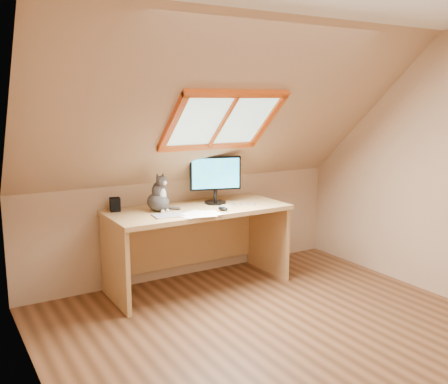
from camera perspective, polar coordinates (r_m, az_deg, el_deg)
ground at (r=3.97m, az=7.89°, el=-16.57°), size 3.50×3.50×0.00m
room_shell at (r=3.48m, az=9.43°, el=4.29°), size 3.52×3.52×2.41m
desk at (r=4.88m, az=-3.40°, el=-4.33°), size 1.72×0.75×0.79m
monitor at (r=4.90m, az=-0.99°, el=1.78°), size 0.50×0.22×0.47m
cat at (r=4.63m, az=-7.48°, el=-0.58°), size 0.26×0.29×0.37m
desk_speaker at (r=4.69m, az=-12.35°, el=-1.41°), size 0.10×0.10×0.13m
graphics_tablet at (r=4.44m, az=-6.40°, el=-2.67°), size 0.27×0.20×0.01m
mouse at (r=4.62m, az=-0.14°, el=-1.92°), size 0.09×0.13×0.04m
papers at (r=4.48m, az=-2.83°, el=-2.53°), size 0.35×0.30×0.01m
cables at (r=4.84m, az=1.55°, el=-1.52°), size 0.51×0.26×0.01m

